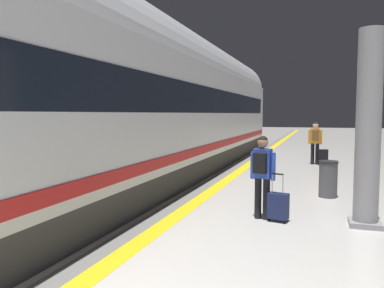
% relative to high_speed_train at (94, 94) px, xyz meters
% --- Properties ---
extents(safety_line_strip, '(0.36, 80.00, 0.01)m').
position_rel_high_speed_train_xyz_m(safety_line_strip, '(2.04, 3.22, -2.50)').
color(safety_line_strip, yellow).
rests_on(safety_line_strip, ground).
extents(tactile_edge_band, '(0.55, 80.00, 0.01)m').
position_rel_high_speed_train_xyz_m(tactile_edge_band, '(1.74, 3.22, -2.50)').
color(tactile_edge_band, slate).
rests_on(tactile_edge_band, ground).
extents(high_speed_train, '(2.94, 33.83, 4.97)m').
position_rel_high_speed_train_xyz_m(high_speed_train, '(0.00, 0.00, 0.00)').
color(high_speed_train, '#38383D').
rests_on(high_speed_train, ground).
extents(passenger_near, '(0.50, 0.37, 1.64)m').
position_rel_high_speed_train_xyz_m(passenger_near, '(3.71, 0.05, -1.53)').
color(passenger_near, black).
rests_on(passenger_near, ground).
extents(suitcase_near, '(0.42, 0.31, 0.95)m').
position_rel_high_speed_train_xyz_m(suitcase_near, '(4.04, -0.03, -2.20)').
color(suitcase_near, '#19234C').
rests_on(suitcase_near, ground).
extents(passenger_mid, '(0.54, 0.34, 1.74)m').
position_rel_high_speed_train_xyz_m(passenger_mid, '(4.60, 9.05, -1.47)').
color(passenger_mid, black).
rests_on(passenger_mid, ground).
extents(suitcase_mid, '(0.39, 0.26, 0.64)m').
position_rel_high_speed_train_xyz_m(suitcase_mid, '(4.91, 8.83, -2.16)').
color(suitcase_mid, black).
rests_on(suitcase_mid, ground).
extents(platform_pillar, '(0.56, 0.56, 3.60)m').
position_rel_high_speed_train_xyz_m(platform_pillar, '(5.60, 0.18, -0.78)').
color(platform_pillar, gray).
rests_on(platform_pillar, ground).
extents(waste_bin, '(0.46, 0.46, 0.91)m').
position_rel_high_speed_train_xyz_m(waste_bin, '(4.99, 2.58, -2.05)').
color(waste_bin, '#4C4C51').
rests_on(waste_bin, ground).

